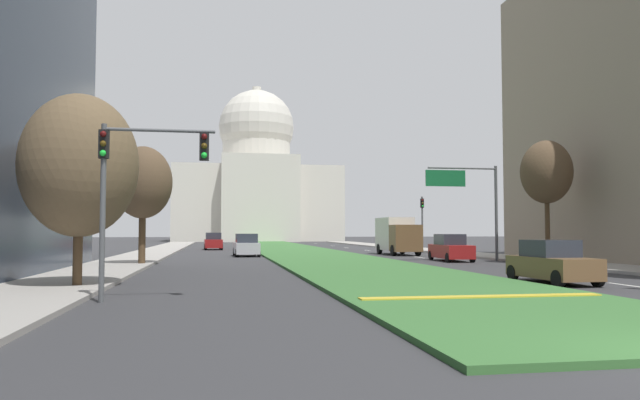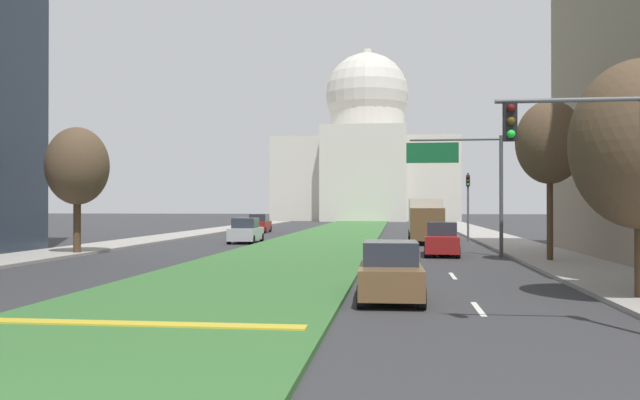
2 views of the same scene
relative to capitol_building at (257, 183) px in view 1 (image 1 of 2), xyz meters
The scene contains 18 objects.
ground_plane 57.38m from the capitol_building, 90.00° to the right, with size 260.00×260.00×0.00m, color #333335.
grass_median 62.95m from the capitol_building, 90.00° to the right, with size 8.15×102.48×0.14m, color #386B33.
median_curb_nose 105.46m from the capitol_building, 90.00° to the right, with size 7.33×0.50×0.04m, color gold.
lane_dashes_right 67.91m from the capitol_building, 83.35° to the right, with size 0.16×76.54×0.01m.
sidewalk_left 69.86m from the capitol_building, 101.23° to the right, with size 4.00×102.48×0.15m, color #9E9991.
sidewalk_right 69.86m from the capitol_building, 78.77° to the right, with size 4.00×102.48×0.15m, color #9E9991.
capitol_building is the anchor object (origin of this frame).
traffic_light_near_left 103.96m from the capitol_building, 95.58° to the right, with size 3.34×0.35×5.20m.
traffic_light_far_right 69.96m from the capitol_building, 80.96° to the right, with size 0.28×0.35×5.20m.
overhead_guide_sign 83.90m from the capitol_building, 83.63° to the right, with size 5.14×0.20×6.50m.
street_tree_left_near 99.86m from the capitol_building, 97.23° to the right, with size 4.12×4.12×6.99m.
street_tree_left_mid 85.74m from the capitol_building, 98.09° to the right, with size 3.44×3.44×7.09m.
street_tree_right_mid 87.70m from the capitol_building, 81.56° to the right, with size 3.20×3.20×7.79m.
sedan_lead_stopped 100.23m from the capitol_building, 86.90° to the right, with size 1.93×4.19×1.71m.
sedan_midblock 83.60m from the capitol_building, 84.45° to the right, with size 2.09×4.76×1.84m.
sedan_distant 73.61m from the capitol_building, 94.21° to the right, with size 2.05×4.41×1.82m.
sedan_far_horizon 56.97m from the capitol_building, 98.33° to the right, with size 2.08×4.40×1.85m.
box_truck_delivery 72.67m from the capitol_building, 83.93° to the right, with size 2.40×6.40×3.20m.
Camera 1 is at (-7.61, -8.23, 2.08)m, focal length 33.66 mm.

